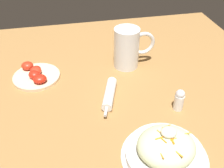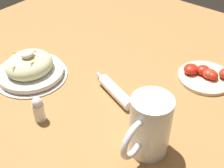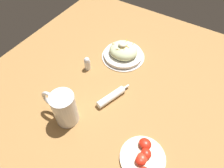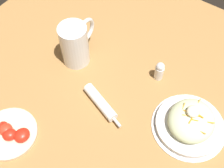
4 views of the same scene
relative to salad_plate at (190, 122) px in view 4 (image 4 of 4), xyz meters
name	(u,v)px [view 4 (image 4 of 4)]	position (x,y,z in m)	size (l,w,h in m)	color
ground_plane	(111,124)	(-0.13, 0.21, -0.03)	(1.43, 1.43, 0.00)	#9E703D
salad_plate	(190,122)	(0.00, 0.00, 0.00)	(0.24, 0.24, 0.10)	silver
beer_mug	(75,46)	(0.01, 0.47, 0.04)	(0.17, 0.10, 0.16)	white
napkin_roll	(101,102)	(-0.10, 0.28, -0.01)	(0.08, 0.18, 0.03)	white
tomato_plate	(8,133)	(-0.35, 0.45, -0.02)	(0.18, 0.18, 0.04)	beige
salt_shaker	(159,71)	(0.11, 0.18, 0.01)	(0.03, 0.03, 0.08)	white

